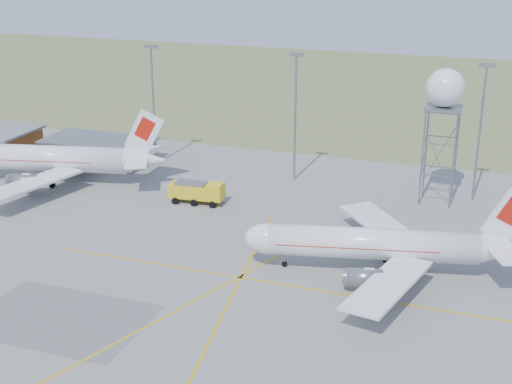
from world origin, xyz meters
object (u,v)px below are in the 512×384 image
(radar_tower, at_px, (442,129))
(fire_truck, at_px, (198,193))
(airliner_main, at_px, (377,245))
(airliner_far, at_px, (49,159))

(radar_tower, xyz_separation_m, fire_truck, (-33.06, -12.53, -9.58))
(airliner_main, height_order, fire_truck, airliner_main)
(radar_tower, height_order, fire_truck, radar_tower)
(airliner_far, bearing_deg, radar_tower, 178.27)
(airliner_main, xyz_separation_m, fire_truck, (-29.07, 13.90, -1.88))
(radar_tower, bearing_deg, fire_truck, -159.24)
(airliner_main, distance_m, fire_truck, 32.27)
(fire_truck, bearing_deg, airliner_main, -29.65)
(airliner_main, bearing_deg, radar_tower, -111.26)
(airliner_main, bearing_deg, fire_truck, -38.22)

